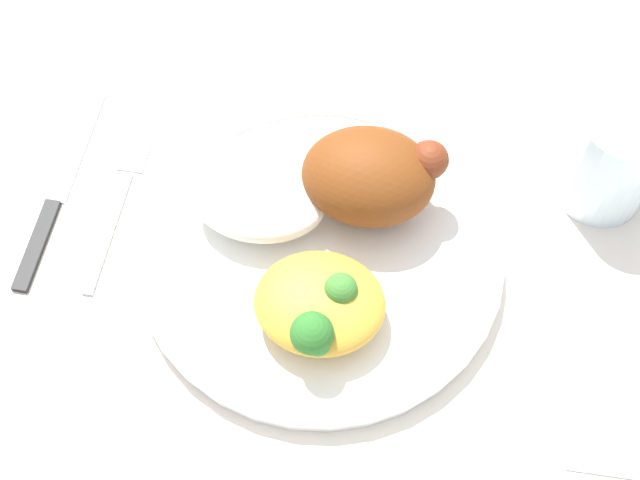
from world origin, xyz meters
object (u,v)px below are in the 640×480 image
object	(u,v)px
napkin	(617,396)
knife	(53,202)
mac_cheese_with_broccoli	(320,306)
roasted_chicken	(371,176)
fork	(119,199)
plate	(320,253)
water_glass	(613,159)
rice_pile	(259,200)

from	to	relation	value
napkin	knife	bearing A→B (deg)	167.56
mac_cheese_with_broccoli	knife	xyz separation A→B (m)	(-0.22, 0.08, -0.04)
roasted_chicken	fork	distance (m)	0.20
plate	napkin	bearing A→B (deg)	-19.29
knife	water_glass	world-z (taller)	water_glass
mac_cheese_with_broccoli	fork	bearing A→B (deg)	153.24
rice_pile	fork	size ratio (longest dim) A/B	0.69
plate	mac_cheese_with_broccoli	world-z (taller)	mac_cheese_with_broccoli
rice_pile	mac_cheese_with_broccoli	xyz separation A→B (m)	(0.06, -0.08, 0.00)
plate	water_glass	size ratio (longest dim) A/B	3.09
knife	water_glass	xyz separation A→B (m)	(0.42, 0.07, 0.04)
mac_cheese_with_broccoli	napkin	size ratio (longest dim) A/B	0.80
rice_pile	mac_cheese_with_broccoli	distance (m)	0.10
mac_cheese_with_broccoli	knife	distance (m)	0.24
fork	napkin	distance (m)	0.40
rice_pile	napkin	bearing A→B (deg)	-20.46
water_glass	plate	bearing A→B (deg)	-155.73
fork	napkin	xyz separation A→B (m)	(0.38, -0.11, -0.00)
fork	mac_cheese_with_broccoli	bearing A→B (deg)	-26.76
roasted_chicken	plate	bearing A→B (deg)	-123.72
mac_cheese_with_broccoli	knife	size ratio (longest dim) A/B	0.48
plate	mac_cheese_with_broccoli	distance (m)	0.06
plate	roasted_chicken	size ratio (longest dim) A/B	2.59
roasted_chicken	mac_cheese_with_broccoli	bearing A→B (deg)	-102.28
water_glass	mac_cheese_with_broccoli	bearing A→B (deg)	-142.93
rice_pile	knife	distance (m)	0.17
plate	napkin	world-z (taller)	plate
rice_pile	napkin	distance (m)	0.29
knife	plate	bearing A→B (deg)	-5.04
plate	rice_pile	distance (m)	0.06
rice_pile	water_glass	size ratio (longest dim) A/B	1.12
knife	fork	bearing A→B (deg)	12.38
plate	roasted_chicken	world-z (taller)	roasted_chicken
roasted_chicken	mac_cheese_with_broccoli	world-z (taller)	roasted_chicken
rice_pile	water_glass	distance (m)	0.27
plate	water_glass	world-z (taller)	water_glass
plate	fork	distance (m)	0.17
fork	water_glass	bearing A→B (deg)	9.74
rice_pile	knife	world-z (taller)	rice_pile
knife	napkin	world-z (taller)	knife
roasted_chicken	mac_cheese_with_broccoli	size ratio (longest dim) A/B	1.15
roasted_chicken	napkin	size ratio (longest dim) A/B	0.93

